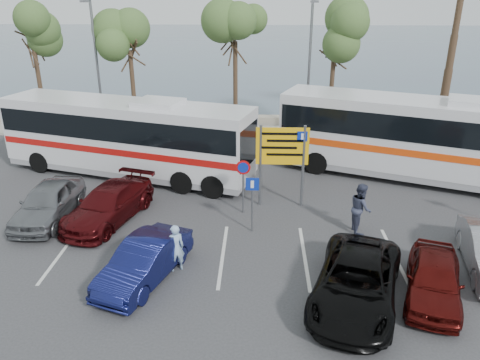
{
  "coord_description": "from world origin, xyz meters",
  "views": [
    {
      "loc": [
        0.01,
        -15.3,
        8.85
      ],
      "look_at": [
        -0.75,
        3.0,
        1.24
      ],
      "focal_mm": 35.0,
      "sensor_mm": 36.0,
      "label": 1
    }
  ],
  "objects_px": {
    "coach_bus_right": "(421,141)",
    "car_maroon": "(109,204)",
    "coach_bus_left": "(127,140)",
    "pedestrian_far": "(361,208)",
    "suv_black": "(356,282)",
    "direction_sign": "(282,152)",
    "street_lamp_left": "(96,61)",
    "street_lamp_right": "(310,62)",
    "car_red": "(434,279)",
    "car_blue": "(144,261)",
    "car_silver_a": "(48,202)",
    "pedestrian_near": "(175,248)"
  },
  "relations": [
    {
      "from": "direction_sign",
      "to": "car_silver_a",
      "type": "distance_m",
      "value": 9.77
    },
    {
      "from": "suv_black",
      "to": "street_lamp_left",
      "type": "bearing_deg",
      "value": 144.93
    },
    {
      "from": "suv_black",
      "to": "pedestrian_far",
      "type": "bearing_deg",
      "value": 95.39
    },
    {
      "from": "coach_bus_left",
      "to": "car_red",
      "type": "height_order",
      "value": "coach_bus_left"
    },
    {
      "from": "coach_bus_left",
      "to": "pedestrian_near",
      "type": "distance_m",
      "value": 9.37
    },
    {
      "from": "street_lamp_right",
      "to": "coach_bus_left",
      "type": "distance_m",
      "value": 12.13
    },
    {
      "from": "coach_bus_right",
      "to": "car_maroon",
      "type": "height_order",
      "value": "coach_bus_right"
    },
    {
      "from": "street_lamp_left",
      "to": "direction_sign",
      "type": "relative_size",
      "value": 2.23
    },
    {
      "from": "pedestrian_near",
      "to": "pedestrian_far",
      "type": "height_order",
      "value": "pedestrian_far"
    },
    {
      "from": "pedestrian_far",
      "to": "car_blue",
      "type": "bearing_deg",
      "value": 112.5
    },
    {
      "from": "direction_sign",
      "to": "coach_bus_left",
      "type": "xyz_separation_m",
      "value": [
        -7.5,
        3.3,
        -0.59
      ]
    },
    {
      "from": "coach_bus_left",
      "to": "street_lamp_right",
      "type": "bearing_deg",
      "value": 36.46
    },
    {
      "from": "car_silver_a",
      "to": "street_lamp_right",
      "type": "bearing_deg",
      "value": 46.98
    },
    {
      "from": "direction_sign",
      "to": "pedestrian_far",
      "type": "distance_m",
      "value": 3.95
    },
    {
      "from": "street_lamp_right",
      "to": "coach_bus_right",
      "type": "bearing_deg",
      "value": -55.58
    },
    {
      "from": "coach_bus_left",
      "to": "pedestrian_far",
      "type": "xyz_separation_m",
      "value": [
        10.46,
        -5.5,
        -0.85
      ]
    },
    {
      "from": "car_maroon",
      "to": "coach_bus_left",
      "type": "bearing_deg",
      "value": 112.74
    },
    {
      "from": "coach_bus_left",
      "to": "pedestrian_far",
      "type": "height_order",
      "value": "coach_bus_left"
    },
    {
      "from": "coach_bus_right",
      "to": "suv_black",
      "type": "xyz_separation_m",
      "value": [
        -4.82,
        -10.0,
        -1.23
      ]
    },
    {
      "from": "coach_bus_left",
      "to": "car_silver_a",
      "type": "xyz_separation_m",
      "value": [
        -1.97,
        -5.0,
        -1.08
      ]
    },
    {
      "from": "direction_sign",
      "to": "coach_bus_right",
      "type": "bearing_deg",
      "value": 25.89
    },
    {
      "from": "street_lamp_left",
      "to": "car_silver_a",
      "type": "relative_size",
      "value": 1.81
    },
    {
      "from": "coach_bus_right",
      "to": "suv_black",
      "type": "height_order",
      "value": "coach_bus_right"
    },
    {
      "from": "street_lamp_right",
      "to": "car_red",
      "type": "bearing_deg",
      "value": -81.86
    },
    {
      "from": "coach_bus_right",
      "to": "direction_sign",
      "type": "bearing_deg",
      "value": -154.11
    },
    {
      "from": "pedestrian_far",
      "to": "car_silver_a",
      "type": "bearing_deg",
      "value": 84.89
    },
    {
      "from": "street_lamp_right",
      "to": "suv_black",
      "type": "height_order",
      "value": "street_lamp_right"
    },
    {
      "from": "suv_black",
      "to": "direction_sign",
      "type": "bearing_deg",
      "value": 124.07
    },
    {
      "from": "street_lamp_left",
      "to": "coach_bus_left",
      "type": "bearing_deg",
      "value": -63.5
    },
    {
      "from": "suv_black",
      "to": "coach_bus_left",
      "type": "bearing_deg",
      "value": 151.08
    },
    {
      "from": "suv_black",
      "to": "pedestrian_far",
      "type": "height_order",
      "value": "pedestrian_far"
    },
    {
      "from": "street_lamp_left",
      "to": "car_silver_a",
      "type": "distance_m",
      "value": 12.71
    },
    {
      "from": "car_red",
      "to": "pedestrian_near",
      "type": "height_order",
      "value": "pedestrian_near"
    },
    {
      "from": "coach_bus_left",
      "to": "car_red",
      "type": "distance_m",
      "value": 15.36
    },
    {
      "from": "car_silver_a",
      "to": "suv_black",
      "type": "relative_size",
      "value": 0.87
    },
    {
      "from": "car_red",
      "to": "pedestrian_far",
      "type": "distance_m",
      "value": 4.41
    },
    {
      "from": "street_lamp_left",
      "to": "car_red",
      "type": "height_order",
      "value": "street_lamp_left"
    },
    {
      "from": "direction_sign",
      "to": "car_silver_a",
      "type": "bearing_deg",
      "value": -169.85
    },
    {
      "from": "coach_bus_right",
      "to": "car_blue",
      "type": "relative_size",
      "value": 3.29
    },
    {
      "from": "coach_bus_right",
      "to": "car_maroon",
      "type": "xyz_separation_m",
      "value": [
        -13.81,
        -5.0,
        -1.24
      ]
    },
    {
      "from": "street_lamp_left",
      "to": "coach_bus_left",
      "type": "distance_m",
      "value": 8.32
    },
    {
      "from": "pedestrian_far",
      "to": "coach_bus_left",
      "type": "bearing_deg",
      "value": 59.45
    },
    {
      "from": "car_maroon",
      "to": "pedestrian_far",
      "type": "height_order",
      "value": "pedestrian_far"
    },
    {
      "from": "coach_bus_right",
      "to": "pedestrian_far",
      "type": "height_order",
      "value": "coach_bus_right"
    },
    {
      "from": "coach_bus_right",
      "to": "coach_bus_left",
      "type": "bearing_deg",
      "value": 180.0
    },
    {
      "from": "direction_sign",
      "to": "car_red",
      "type": "height_order",
      "value": "direction_sign"
    },
    {
      "from": "car_blue",
      "to": "car_silver_a",
      "type": "bearing_deg",
      "value": 159.36
    },
    {
      "from": "coach_bus_left",
      "to": "direction_sign",
      "type": "bearing_deg",
      "value": -23.76
    },
    {
      "from": "street_lamp_right",
      "to": "car_red",
      "type": "relative_size",
      "value": 2.04
    },
    {
      "from": "coach_bus_right",
      "to": "car_blue",
      "type": "xyz_separation_m",
      "value": [
        -11.41,
        -9.07,
        -1.27
      ]
    }
  ]
}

